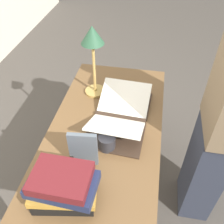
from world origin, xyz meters
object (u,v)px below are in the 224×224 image
at_px(book_stack_tall, 63,187).
at_px(person_reader, 222,125).
at_px(open_book, 120,114).
at_px(coffee_mug, 107,142).
at_px(book_standing_upright, 83,149).
at_px(reading_lamp, 93,44).

xyz_separation_m(book_stack_tall, person_reader, (0.52, -0.74, 0.00)).
distance_m(open_book, coffee_mug, 0.24).
height_order(coffee_mug, person_reader, person_reader).
bearing_deg(open_book, book_standing_upright, 163.66).
height_order(reading_lamp, person_reader, person_reader).
bearing_deg(coffee_mug, person_reader, -72.54).
bearing_deg(book_stack_tall, open_book, -16.21).
height_order(book_standing_upright, coffee_mug, book_standing_upright).
distance_m(book_stack_tall, person_reader, 0.90).
xyz_separation_m(open_book, coffee_mug, (-0.24, 0.04, 0.01)).
distance_m(open_book, person_reader, 0.58).
relative_size(open_book, coffee_mug, 4.76).
xyz_separation_m(open_book, book_standing_upright, (-0.36, 0.13, 0.07)).
height_order(book_stack_tall, coffee_mug, book_stack_tall).
bearing_deg(person_reader, reading_lamp, -109.30).
relative_size(open_book, person_reader, 0.36).
height_order(reading_lamp, coffee_mug, reading_lamp).
distance_m(open_book, book_stack_tall, 0.59).
bearing_deg(open_book, reading_lamp, 46.02).
xyz_separation_m(reading_lamp, person_reader, (-0.27, -0.78, -0.27)).
distance_m(book_standing_upright, reading_lamp, 0.65).
bearing_deg(reading_lamp, open_book, -137.32).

